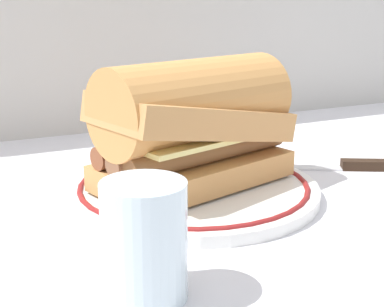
{
  "coord_description": "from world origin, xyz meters",
  "views": [
    {
      "loc": [
        -0.24,
        -0.51,
        0.21
      ],
      "look_at": [
        -0.01,
        0.0,
        0.04
      ],
      "focal_mm": 52.33,
      "sensor_mm": 36.0,
      "label": 1
    }
  ],
  "objects_px": {
    "drinking_glass": "(145,248)",
    "butter_knife": "(331,166)",
    "plate": "(192,187)",
    "sausage_sandwich": "(192,122)"
  },
  "relations": [
    {
      "from": "sausage_sandwich",
      "to": "butter_knife",
      "type": "relative_size",
      "value": 1.47
    },
    {
      "from": "drinking_glass",
      "to": "butter_knife",
      "type": "distance_m",
      "value": 0.36
    },
    {
      "from": "sausage_sandwich",
      "to": "butter_knife",
      "type": "height_order",
      "value": "sausage_sandwich"
    },
    {
      "from": "sausage_sandwich",
      "to": "butter_knife",
      "type": "xyz_separation_m",
      "value": [
        0.19,
        0.01,
        -0.07
      ]
    },
    {
      "from": "plate",
      "to": "sausage_sandwich",
      "type": "relative_size",
      "value": 1.17
    },
    {
      "from": "sausage_sandwich",
      "to": "butter_knife",
      "type": "distance_m",
      "value": 0.2
    },
    {
      "from": "plate",
      "to": "drinking_glass",
      "type": "distance_m",
      "value": 0.21
    },
    {
      "from": "drinking_glass",
      "to": "butter_knife",
      "type": "relative_size",
      "value": 0.56
    },
    {
      "from": "sausage_sandwich",
      "to": "plate",
      "type": "bearing_deg",
      "value": 137.26
    },
    {
      "from": "plate",
      "to": "sausage_sandwich",
      "type": "bearing_deg",
      "value": -26.57
    }
  ]
}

